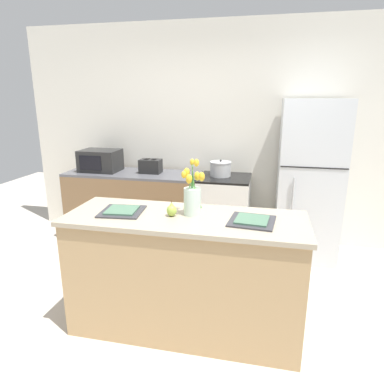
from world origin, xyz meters
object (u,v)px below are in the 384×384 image
(refrigerator, at_px, (309,181))
(flower_vase, at_px, (192,196))
(plate_setting_right, at_px, (252,221))
(toaster, at_px, (151,166))
(pear_figurine, at_px, (172,210))
(stove_range, at_px, (224,213))
(microwave, at_px, (100,160))
(cooking_pot, at_px, (220,169))
(plate_setting_left, at_px, (122,211))

(refrigerator, xyz_separation_m, flower_vase, (-1.00, -1.55, 0.20))
(plate_setting_right, bearing_deg, toaster, 129.02)
(pear_figurine, bearing_deg, plate_setting_right, 0.31)
(stove_range, height_order, toaster, toaster)
(flower_vase, xyz_separation_m, toaster, (-0.88, 1.57, -0.11))
(flower_vase, xyz_separation_m, pear_figurine, (-0.14, -0.06, -0.10))
(plate_setting_right, bearing_deg, refrigerator, 71.02)
(refrigerator, bearing_deg, toaster, 179.34)
(stove_range, xyz_separation_m, flower_vase, (-0.05, -1.55, 0.65))
(stove_range, xyz_separation_m, pear_figurine, (-0.20, -1.62, 0.55))
(plate_setting_right, height_order, microwave, microwave)
(flower_vase, distance_m, cooking_pot, 1.60)
(microwave, bearing_deg, stove_range, 0.02)
(toaster, bearing_deg, microwave, -178.01)
(cooking_pot, bearing_deg, flower_vase, -89.74)
(stove_range, xyz_separation_m, refrigerator, (0.95, 0.00, 0.45))
(flower_vase, xyz_separation_m, cooking_pot, (-0.01, 1.60, -0.11))
(flower_vase, xyz_separation_m, plate_setting_right, (0.45, -0.06, -0.13))
(refrigerator, height_order, plate_setting_left, refrigerator)
(toaster, bearing_deg, flower_vase, -60.87)
(refrigerator, distance_m, plate_setting_right, 1.71)
(plate_setting_left, distance_m, cooking_pot, 1.74)
(flower_vase, relative_size, cooking_pot, 1.70)
(pear_figurine, bearing_deg, flower_vase, 23.71)
(plate_setting_left, bearing_deg, pear_figurine, -0.45)
(flower_vase, bearing_deg, toaster, 119.13)
(refrigerator, height_order, toaster, refrigerator)
(flower_vase, distance_m, microwave, 2.19)
(plate_setting_left, bearing_deg, toaster, 101.57)
(refrigerator, relative_size, plate_setting_right, 5.22)
(stove_range, distance_m, plate_setting_right, 1.74)
(stove_range, height_order, refrigerator, refrigerator)
(pear_figurine, bearing_deg, stove_range, 83.09)
(stove_range, relative_size, plate_setting_left, 2.61)
(refrigerator, bearing_deg, pear_figurine, -125.33)
(stove_range, bearing_deg, flower_vase, -91.93)
(cooking_pot, height_order, microwave, microwave)
(pear_figurine, distance_m, microwave, 2.13)
(plate_setting_left, relative_size, microwave, 0.72)
(plate_setting_left, bearing_deg, plate_setting_right, 0.00)
(refrigerator, relative_size, toaster, 6.42)
(refrigerator, height_order, pear_figurine, refrigerator)
(plate_setting_right, xyz_separation_m, microwave, (-1.99, 1.61, 0.07))
(stove_range, relative_size, plate_setting_right, 2.61)
(pear_figurine, xyz_separation_m, plate_setting_right, (0.59, 0.00, -0.04))
(pear_figurine, bearing_deg, microwave, 130.81)
(pear_figurine, distance_m, cooking_pot, 1.67)
(flower_vase, relative_size, plate_setting_right, 1.26)
(plate_setting_right, relative_size, cooking_pot, 1.35)
(refrigerator, xyz_separation_m, cooking_pot, (-1.01, 0.04, 0.09))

